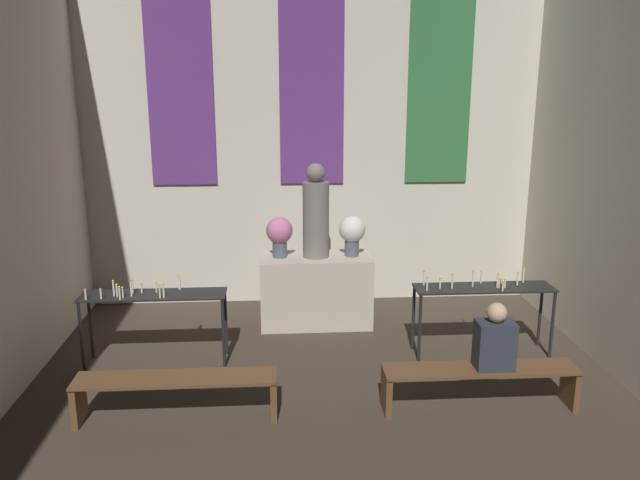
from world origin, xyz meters
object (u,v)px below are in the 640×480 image
(statue, at_px, (316,215))
(person_seated, at_px, (495,340))
(pew_back_right, at_px, (480,379))
(flower_vase_left, at_px, (279,233))
(candle_rack_right, at_px, (483,295))
(pew_back_left, at_px, (176,388))
(altar, at_px, (316,290))
(flower_vase_right, at_px, (352,232))
(candle_rack_left, at_px, (153,303))

(statue, bearing_deg, person_seated, -55.93)
(pew_back_right, bearing_deg, person_seated, -0.00)
(flower_vase_left, bearing_deg, candle_rack_right, -24.44)
(flower_vase_left, relative_size, pew_back_left, 0.28)
(flower_vase_left, xyz_separation_m, pew_back_left, (-0.98, -2.32, -0.92))
(candle_rack_right, relative_size, person_seated, 2.42)
(statue, distance_m, flower_vase_left, 0.52)
(altar, distance_m, person_seated, 2.81)
(flower_vase_right, distance_m, candle_rack_right, 1.83)
(statue, xyz_separation_m, candle_rack_left, (-1.87, -1.06, -0.75))
(candle_rack_left, distance_m, candle_rack_right, 3.74)
(flower_vase_right, xyz_separation_m, pew_back_left, (-1.91, -2.32, -0.92))
(candle_rack_right, bearing_deg, altar, 150.42)
(flower_vase_left, bearing_deg, candle_rack_left, -143.08)
(statue, relative_size, candle_rack_right, 0.75)
(candle_rack_left, height_order, person_seated, person_seated)
(flower_vase_left, xyz_separation_m, person_seated, (2.03, -2.32, -0.52))
(statue, xyz_separation_m, person_seated, (1.57, -2.32, -0.75))
(altar, bearing_deg, flower_vase_right, 0.00)
(altar, xyz_separation_m, candle_rack_left, (-1.87, -1.06, 0.26))
(person_seated, bearing_deg, pew_back_right, 180.00)
(person_seated, bearing_deg, candle_rack_left, 159.94)
(pew_back_left, bearing_deg, candle_rack_right, 20.82)
(candle_rack_left, bearing_deg, statue, 29.49)
(flower_vase_right, bearing_deg, pew_back_right, -67.00)
(candle_rack_right, bearing_deg, flower_vase_right, 142.94)
(flower_vase_right, bearing_deg, candle_rack_right, -37.06)
(candle_rack_right, bearing_deg, flower_vase_left, 155.56)
(flower_vase_right, distance_m, candle_rack_left, 2.62)
(altar, bearing_deg, candle_rack_left, -150.51)
(flower_vase_right, distance_m, person_seated, 2.62)
(pew_back_right, bearing_deg, flower_vase_left, 129.51)
(altar, height_order, statue, statue)
(candle_rack_right, height_order, pew_back_left, candle_rack_right)
(flower_vase_right, relative_size, candle_rack_left, 0.33)
(person_seated, bearing_deg, altar, 124.07)
(statue, bearing_deg, flower_vase_left, 180.00)
(flower_vase_left, relative_size, candle_rack_left, 0.33)
(pew_back_left, bearing_deg, pew_back_right, 0.00)
(altar, distance_m, flower_vase_right, 0.90)
(altar, height_order, person_seated, person_seated)
(candle_rack_right, xyz_separation_m, pew_back_left, (-3.31, -1.26, -0.40))
(pew_back_left, xyz_separation_m, person_seated, (3.01, -0.00, 0.40))
(pew_back_left, distance_m, pew_back_right, 2.89)
(person_seated, bearing_deg, candle_rack_right, 76.73)
(statue, relative_size, flower_vase_right, 2.30)
(flower_vase_right, relative_size, pew_back_right, 0.28)
(person_seated, bearing_deg, statue, 124.07)
(statue, bearing_deg, pew_back_right, -58.01)
(altar, height_order, candle_rack_right, candle_rack_right)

